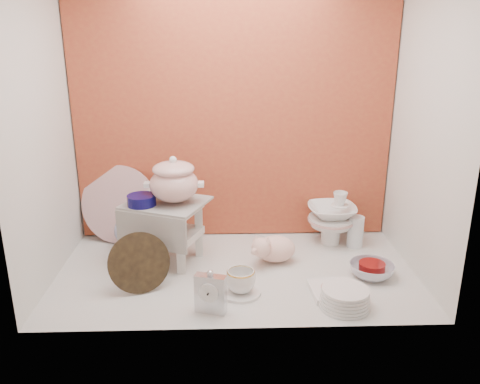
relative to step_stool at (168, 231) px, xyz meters
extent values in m
plane|color=silver|center=(0.36, -0.15, -0.16)|extent=(1.80, 1.80, 0.00)
cube|color=#AE512B|center=(0.36, 0.35, 0.59)|extent=(1.80, 0.06, 1.50)
cube|color=silver|center=(-0.54, -0.15, 0.59)|extent=(0.06, 1.00, 1.50)
cube|color=silver|center=(1.26, -0.15, 0.59)|extent=(0.06, 1.00, 1.50)
cylinder|color=#0C0947|center=(-0.12, -0.05, 0.19)|extent=(0.17, 0.17, 0.05)
imported|color=white|center=(-0.19, 0.17, -0.03)|extent=(0.33, 0.33, 0.27)
cube|color=silver|center=(0.24, -0.52, -0.07)|extent=(0.14, 0.08, 0.20)
ellipsoid|color=beige|center=(0.57, -0.05, -0.09)|extent=(0.30, 0.24, 0.16)
cylinder|color=white|center=(0.37, -0.37, -0.16)|extent=(0.19, 0.19, 0.01)
imported|color=white|center=(0.37, -0.37, -0.10)|extent=(0.18, 0.18, 0.11)
cube|color=white|center=(0.80, -0.38, -0.15)|extent=(0.22, 0.22, 0.03)
cylinder|color=white|center=(0.83, -0.49, -0.12)|extent=(0.27, 0.27, 0.09)
imported|color=silver|center=(1.03, -0.22, -0.13)|extent=(0.28, 0.28, 0.07)
cylinder|color=silver|center=(1.04, 0.14, -0.08)|extent=(0.12, 0.12, 0.18)
camera|label=1|loc=(0.30, -2.37, 1.00)|focal=36.49mm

